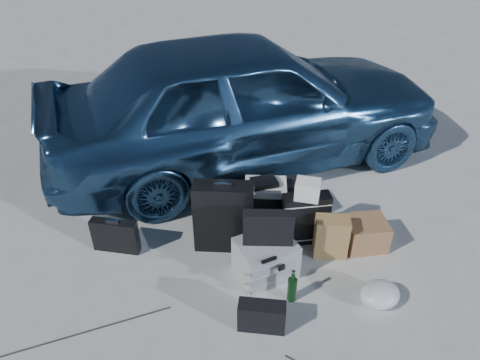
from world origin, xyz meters
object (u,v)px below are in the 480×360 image
car (245,101)px  suitcase_left (223,217)px  duffel_bag (265,205)px  suitcase_right (305,219)px  cardboard_box (365,234)px  pelican_case (266,258)px  green_bottle (292,286)px  briefcase (115,236)px

car → suitcase_left: car is taller
duffel_bag → suitcase_left: bearing=-152.1°
suitcase_right → duffel_bag: bearing=133.8°
suitcase_right → cardboard_box: (0.58, -0.10, -0.13)m
suitcase_right → cardboard_box: 0.60m
suitcase_right → pelican_case: bearing=-139.8°
green_bottle → duffel_bag: bearing=97.1°
pelican_case → cardboard_box: bearing=-5.2°
car → suitcase_left: bearing=152.3°
duffel_bag → green_bottle: bearing=-95.2°
car → cardboard_box: (1.06, -1.65, -0.65)m
duffel_bag → cardboard_box: size_ratio=2.10×
briefcase → duffel_bag: duffel_bag is taller
green_bottle → cardboard_box: bearing=38.6°
car → duffel_bag: (0.12, -1.24, -0.59)m
briefcase → green_bottle: size_ratio=1.40×
suitcase_left → green_bottle: (0.56, -0.70, -0.20)m
briefcase → green_bottle: (1.59, -0.70, -0.01)m
pelican_case → briefcase: (-1.39, 0.38, -0.01)m
suitcase_right → cardboard_box: size_ratio=1.41×
briefcase → green_bottle: briefcase is taller
duffel_bag → car: bearing=83.3°
suitcase_right → duffel_bag: suitcase_right is taller
suitcase_left → green_bottle: 0.92m
briefcase → suitcase_left: suitcase_left is taller
briefcase → duffel_bag: size_ratio=0.56×
pelican_case → green_bottle: bearing=-82.0°
suitcase_left → suitcase_right: size_ratio=1.34×
cardboard_box → duffel_bag: bearing=155.9°
car → pelican_case: car is taller
pelican_case → duffel_bag: (0.06, 0.74, 0.02)m
car → green_bottle: 2.39m
car → duffel_bag: bearing=168.7°
car → pelican_case: (0.06, -1.98, -0.61)m
car → green_bottle: size_ratio=14.57×
car → suitcase_right: bearing=-179.7°
briefcase → green_bottle: bearing=-11.0°
briefcase → cardboard_box: size_ratio=1.17×
briefcase → green_bottle: 1.73m
pelican_case → green_bottle: (0.19, -0.32, -0.02)m
suitcase_left → green_bottle: size_ratio=2.26×
pelican_case → suitcase_right: suitcase_right is taller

